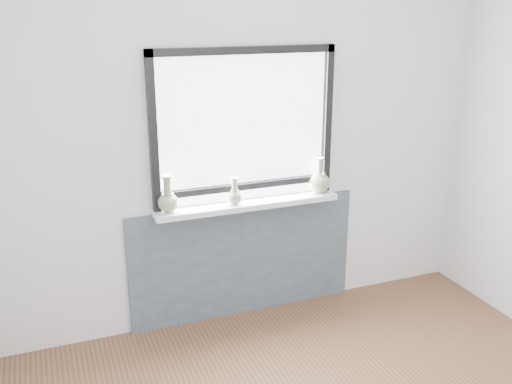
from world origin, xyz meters
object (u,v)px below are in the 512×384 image
object	(u,v)px
vase_a	(168,200)
vase_c	(319,181)
windowsill	(248,204)
vase_b	(235,195)

from	to	relation	value
vase_a	vase_c	world-z (taller)	vase_c
windowsill	vase_b	xyz separation A→B (m)	(-0.10, -0.01, 0.08)
vase_b	vase_c	distance (m)	0.66
vase_b	vase_a	bearing A→B (deg)	178.26
windowsill	vase_a	size ratio (longest dim) A/B	5.29
vase_a	vase_b	distance (m)	0.46
windowsill	vase_c	world-z (taller)	vase_c
vase_a	vase_b	xyz separation A→B (m)	(0.46, -0.01, -0.02)
windowsill	vase_c	distance (m)	0.57
windowsill	vase_b	world-z (taller)	vase_b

